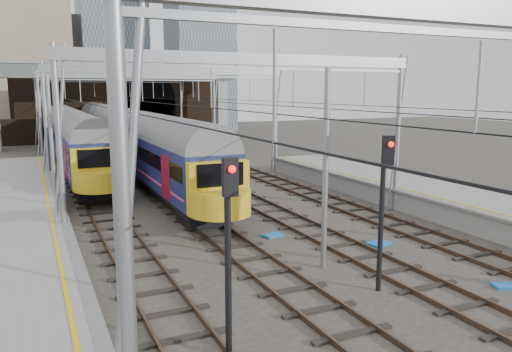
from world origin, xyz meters
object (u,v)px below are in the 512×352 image
signal_near_left (229,234)px  signal_near_centre (384,195)px  train_main (107,128)px  train_second (72,137)px

signal_near_left → signal_near_centre: signal_near_centre is taller
train_main → train_second: train_main is taller
train_main → signal_near_centre: size_ratio=13.20×
train_second → signal_near_left: signal_near_left is taller
train_second → train_main: bearing=65.5°
signal_near_centre → train_second: bearing=126.0°
train_main → signal_near_left: bearing=-94.5°
signal_near_left → train_main: bearing=86.6°
train_main → train_second: size_ratio=2.02×
train_main → signal_near_centre: bearing=-86.4°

